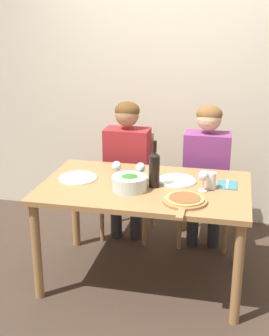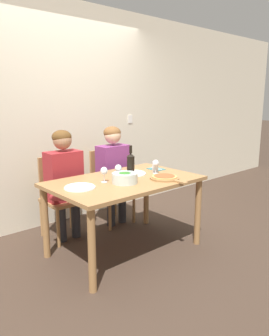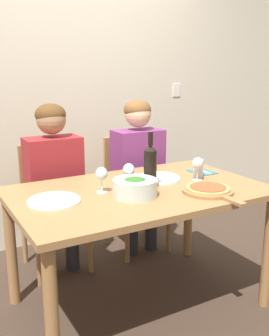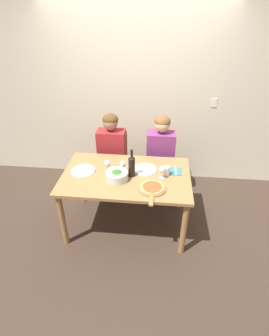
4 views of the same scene
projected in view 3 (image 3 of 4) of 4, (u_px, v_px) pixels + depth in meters
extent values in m
plane|color=#3D2D23|center=(139.00, 303.00, 2.49)|extent=(40.00, 40.00, 0.00)
cube|color=beige|center=(64.00, 81.00, 3.19)|extent=(10.00, 0.05, 2.70)
cube|color=white|center=(177.00, 90.00, 3.72)|extent=(0.08, 0.01, 0.12)
cube|color=#9E7042|center=(139.00, 192.00, 2.31)|extent=(1.48, 0.92, 0.04)
cylinder|color=#9E7042|center=(52.00, 320.00, 1.74)|extent=(0.06, 0.06, 0.72)
cylinder|color=#9E7042|center=(268.00, 252.00, 2.39)|extent=(0.06, 0.06, 0.72)
cylinder|color=#9E7042|center=(11.00, 250.00, 2.42)|extent=(0.06, 0.06, 0.72)
cylinder|color=#9E7042|center=(188.00, 212.00, 3.06)|extent=(0.06, 0.06, 0.72)
cube|color=#9E7042|center=(55.00, 213.00, 2.85)|extent=(0.42, 0.42, 0.04)
cube|color=#9E7042|center=(45.00, 174.00, 2.95)|extent=(0.38, 0.03, 0.46)
cylinder|color=#9E7042|center=(39.00, 258.00, 2.65)|extent=(0.04, 0.04, 0.41)
cylinder|color=#9E7042|center=(91.00, 246.00, 2.83)|extent=(0.04, 0.04, 0.41)
cylinder|color=#9E7042|center=(24.00, 237.00, 2.97)|extent=(0.04, 0.04, 0.41)
cylinder|color=#9E7042|center=(72.00, 228.00, 3.15)|extent=(0.04, 0.04, 0.41)
cube|color=#9E7042|center=(137.00, 198.00, 3.17)|extent=(0.42, 0.42, 0.04)
cube|color=#9E7042|center=(125.00, 163.00, 3.27)|extent=(0.38, 0.03, 0.46)
cylinder|color=#9E7042|center=(127.00, 237.00, 2.97)|extent=(0.04, 0.04, 0.41)
cylinder|color=#9E7042|center=(169.00, 228.00, 3.16)|extent=(0.04, 0.04, 0.41)
cylinder|color=#9E7042|center=(106.00, 221.00, 3.29)|extent=(0.04, 0.04, 0.41)
cylinder|color=#9E7042|center=(145.00, 213.00, 3.48)|extent=(0.04, 0.04, 0.41)
cylinder|color=#28282D|center=(48.00, 246.00, 2.79)|extent=(0.10, 0.10, 0.45)
cylinder|color=#28282D|center=(72.00, 241.00, 2.87)|extent=(0.10, 0.10, 0.45)
cube|color=maroon|center=(54.00, 175.00, 2.76)|extent=(0.38, 0.22, 0.54)
cylinder|color=maroon|center=(37.00, 211.00, 2.49)|extent=(0.07, 0.31, 0.14)
cylinder|color=maroon|center=(95.00, 201.00, 2.68)|extent=(0.07, 0.31, 0.14)
sphere|color=#9E7051|center=(51.00, 120.00, 2.66)|extent=(0.20, 0.20, 0.20)
ellipsoid|color=#563819|center=(50.00, 115.00, 2.66)|extent=(0.21, 0.21, 0.15)
cylinder|color=#28282D|center=(132.00, 227.00, 3.11)|extent=(0.10, 0.10, 0.45)
cylinder|color=#28282D|center=(151.00, 223.00, 3.20)|extent=(0.10, 0.10, 0.45)
cube|color=#7A3370|center=(138.00, 164.00, 3.08)|extent=(0.38, 0.22, 0.54)
cylinder|color=#7A3370|center=(131.00, 194.00, 2.82)|extent=(0.07, 0.31, 0.14)
cylinder|color=#7A3370|center=(176.00, 186.00, 3.01)|extent=(0.07, 0.31, 0.14)
sphere|color=#DBAD89|center=(138.00, 114.00, 2.99)|extent=(0.20, 0.20, 0.20)
ellipsoid|color=brown|center=(137.00, 110.00, 2.99)|extent=(0.21, 0.21, 0.15)
cylinder|color=black|center=(150.00, 169.00, 2.30)|extent=(0.08, 0.08, 0.23)
cone|color=black|center=(150.00, 148.00, 2.27)|extent=(0.08, 0.08, 0.03)
cylinder|color=black|center=(151.00, 138.00, 2.26)|extent=(0.03, 0.03, 0.08)
cylinder|color=silver|center=(135.00, 188.00, 2.16)|extent=(0.25, 0.25, 0.10)
ellipsoid|color=#2D6B23|center=(135.00, 187.00, 2.16)|extent=(0.20, 0.20, 0.11)
cylinder|color=white|center=(54.00, 201.00, 2.08)|extent=(0.28, 0.28, 0.01)
torus|color=white|center=(54.00, 200.00, 2.08)|extent=(0.28, 0.28, 0.02)
cylinder|color=white|center=(158.00, 179.00, 2.51)|extent=(0.28, 0.28, 0.01)
torus|color=white|center=(158.00, 178.00, 2.51)|extent=(0.28, 0.28, 0.02)
cylinder|color=#9E7042|center=(208.00, 191.00, 2.25)|extent=(0.29, 0.29, 0.02)
cube|color=#9E7042|center=(234.00, 201.00, 2.06)|extent=(0.04, 0.14, 0.02)
cylinder|color=tan|center=(208.00, 188.00, 2.24)|extent=(0.25, 0.25, 0.01)
cylinder|color=#AD4C28|center=(208.00, 187.00, 2.24)|extent=(0.21, 0.21, 0.01)
cylinder|color=silver|center=(102.00, 192.00, 2.24)|extent=(0.06, 0.06, 0.01)
cylinder|color=silver|center=(102.00, 185.00, 2.23)|extent=(0.01, 0.01, 0.07)
ellipsoid|color=silver|center=(101.00, 174.00, 2.21)|extent=(0.07, 0.07, 0.08)
ellipsoid|color=maroon|center=(102.00, 176.00, 2.22)|extent=(0.06, 0.06, 0.03)
cylinder|color=silver|center=(197.00, 180.00, 2.48)|extent=(0.06, 0.06, 0.01)
cylinder|color=silver|center=(197.00, 174.00, 2.47)|extent=(0.01, 0.01, 0.07)
ellipsoid|color=silver|center=(198.00, 163.00, 2.46)|extent=(0.07, 0.07, 0.08)
ellipsoid|color=maroon|center=(198.00, 165.00, 2.46)|extent=(0.06, 0.06, 0.03)
cylinder|color=silver|center=(129.00, 188.00, 2.33)|extent=(0.06, 0.06, 0.01)
cylinder|color=silver|center=(129.00, 181.00, 2.32)|extent=(0.01, 0.01, 0.07)
ellipsoid|color=silver|center=(129.00, 170.00, 2.30)|extent=(0.07, 0.07, 0.08)
ellipsoid|color=maroon|center=(129.00, 172.00, 2.30)|extent=(0.06, 0.06, 0.03)
cylinder|color=silver|center=(198.00, 169.00, 2.54)|extent=(0.07, 0.07, 0.12)
cube|color=#387075|center=(202.00, 172.00, 2.69)|extent=(0.14, 0.18, 0.01)
cube|color=silver|center=(202.00, 171.00, 2.69)|extent=(0.01, 0.17, 0.01)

